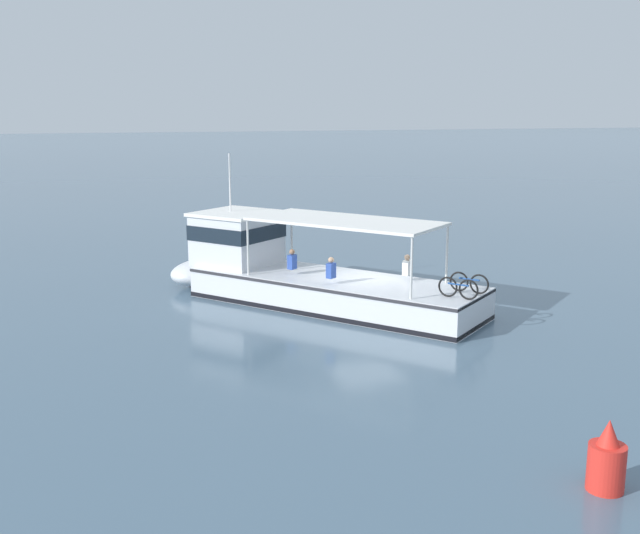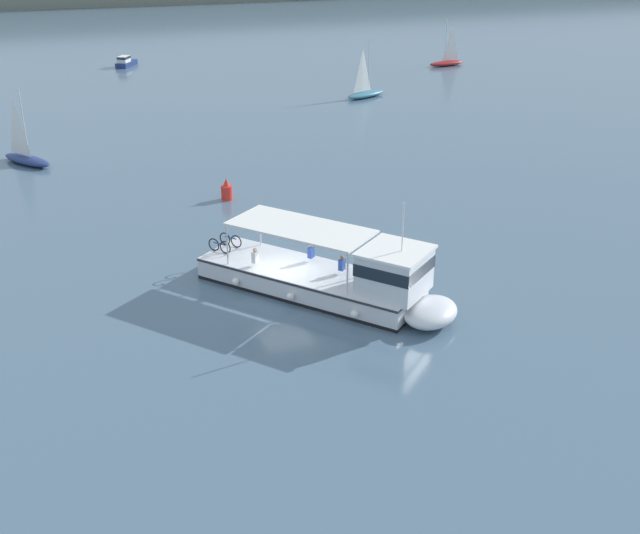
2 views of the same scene
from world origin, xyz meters
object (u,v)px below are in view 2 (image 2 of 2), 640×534
at_px(sailboat_near_starboard, 447,61).
at_px(ferry_main, 339,279).
at_px(sailboat_outer_anchorage, 26,157).
at_px(channel_buoy, 227,191).
at_px(sailboat_horizon_west, 366,92).
at_px(motorboat_horizon_east, 126,62).

bearing_deg(sailboat_near_starboard, ferry_main, -123.13).
height_order(sailboat_outer_anchorage, channel_buoy, sailboat_outer_anchorage).
bearing_deg(sailboat_horizon_west, sailboat_outer_anchorage, -158.90).
bearing_deg(sailboat_near_starboard, channel_buoy, -133.82).
bearing_deg(ferry_main, sailboat_horizon_west, 65.18).
height_order(ferry_main, sailboat_horizon_west, sailboat_horizon_west).
xyz_separation_m(sailboat_near_starboard, channel_buoy, (-36.03, -37.56, 0.03)).
bearing_deg(ferry_main, motorboat_horizon_east, 91.16).
bearing_deg(sailboat_near_starboard, sailboat_outer_anchorage, -152.22).
bearing_deg(ferry_main, channel_buoy, 95.65).
xyz_separation_m(motorboat_horizon_east, channel_buoy, (-0.19, -50.18, 0.02)).
xyz_separation_m(sailboat_horizon_west, motorboat_horizon_east, (-19.83, 25.52, 0.00)).
relative_size(ferry_main, sailboat_horizon_west, 2.19).
xyz_separation_m(sailboat_horizon_west, sailboat_near_starboard, (16.01, 12.89, 0.00)).
relative_size(sailboat_horizon_west, channel_buoy, 3.86).
xyz_separation_m(sailboat_outer_anchorage, sailboat_horizon_west, (31.64, 12.21, 0.00)).
bearing_deg(ferry_main, sailboat_near_starboard, 56.87).
bearing_deg(motorboat_horizon_east, sailboat_horizon_west, -52.14).
bearing_deg(sailboat_outer_anchorage, sailboat_horizon_west, 21.10).
bearing_deg(sailboat_outer_anchorage, motorboat_horizon_east, 72.62).
bearing_deg(sailboat_outer_anchorage, channel_buoy, -46.98).
distance_m(motorboat_horizon_east, sailboat_near_starboard, 38.01).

